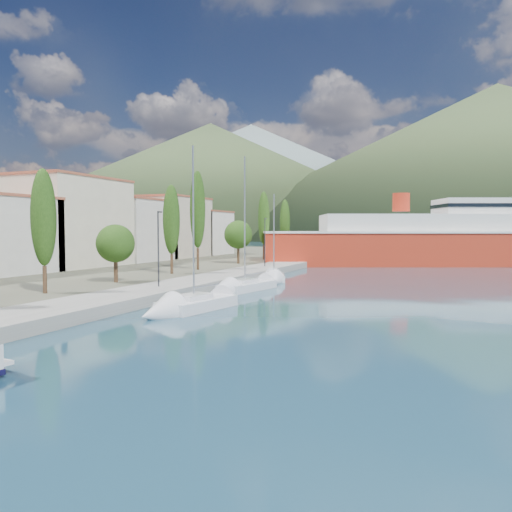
% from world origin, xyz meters
% --- Properties ---
extents(ground, '(1400.00, 1400.00, 0.00)m').
position_xyz_m(ground, '(0.00, 120.00, 0.00)').
color(ground, navy).
extents(quay, '(5.00, 88.00, 0.80)m').
position_xyz_m(quay, '(-9.00, 26.00, 0.40)').
color(quay, gray).
rests_on(quay, ground).
extents(land_strip, '(70.00, 148.00, 0.70)m').
position_xyz_m(land_strip, '(-47.00, 36.00, 0.35)').
color(land_strip, '#565644').
rests_on(land_strip, ground).
extents(town_buildings, '(9.20, 69.20, 11.30)m').
position_xyz_m(town_buildings, '(-32.00, 36.91, 5.57)').
color(town_buildings, beige).
rests_on(town_buildings, land_strip).
extents(tree_row, '(3.91, 65.17, 11.53)m').
position_xyz_m(tree_row, '(-14.78, 32.83, 5.92)').
color(tree_row, '#47301E').
rests_on(tree_row, land_strip).
extents(lamp_posts, '(0.15, 48.17, 6.06)m').
position_xyz_m(lamp_posts, '(-9.00, 15.54, 4.08)').
color(lamp_posts, '#2D2D33').
rests_on(lamp_posts, quay).
extents(sailboat_near, '(3.85, 8.55, 11.86)m').
position_xyz_m(sailboat_near, '(-3.21, 8.58, 0.32)').
color(sailboat_near, silver).
rests_on(sailboat_near, ground).
extents(sailboat_mid, '(3.93, 9.08, 12.66)m').
position_xyz_m(sailboat_mid, '(-4.33, 19.63, 0.31)').
color(sailboat_mid, silver).
rests_on(sailboat_mid, ground).
extents(sailboat_far, '(4.48, 7.09, 9.95)m').
position_xyz_m(sailboat_far, '(-4.02, 29.03, 0.28)').
color(sailboat_far, silver).
rests_on(sailboat_far, ground).
extents(ferry, '(58.83, 33.11, 11.60)m').
position_xyz_m(ferry, '(12.98, 64.01, 3.53)').
color(ferry, red).
rests_on(ferry, ground).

